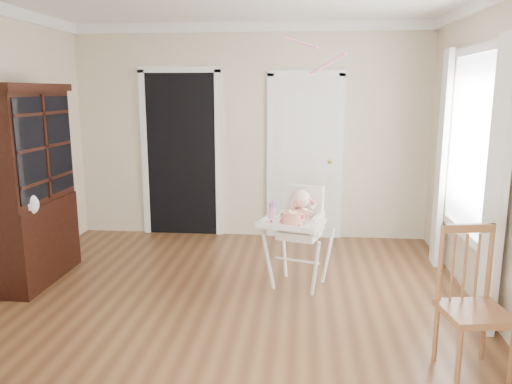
# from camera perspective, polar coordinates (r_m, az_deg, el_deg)

# --- Properties ---
(floor) EXTENTS (5.00, 5.00, 0.00)m
(floor) POSITION_cam_1_polar(r_m,az_deg,el_deg) (4.34, -4.25, -14.16)
(floor) COLOR #51311B
(floor) RESTS_ON ground
(wall_back) EXTENTS (4.50, 0.00, 4.50)m
(wall_back) POSITION_cam_1_polar(r_m,az_deg,el_deg) (6.41, -0.67, 6.79)
(wall_back) COLOR beige
(wall_back) RESTS_ON floor
(doorway) EXTENTS (1.06, 0.05, 2.22)m
(doorway) POSITION_cam_1_polar(r_m,az_deg,el_deg) (6.58, -8.52, 4.67)
(doorway) COLOR black
(doorway) RESTS_ON wall_back
(closet_door) EXTENTS (0.96, 0.09, 2.13)m
(closet_door) POSITION_cam_1_polar(r_m,az_deg,el_deg) (6.39, 5.59, 3.78)
(closet_door) COLOR white
(closet_door) RESTS_ON wall_back
(window_right) EXTENTS (0.13, 1.84, 2.30)m
(window_right) POSITION_cam_1_polar(r_m,az_deg,el_deg) (4.92, 23.16, 3.69)
(window_right) COLOR white
(window_right) RESTS_ON wall_right
(high_chair) EXTENTS (0.75, 0.84, 0.99)m
(high_chair) POSITION_cam_1_polar(r_m,az_deg,el_deg) (4.81, 4.97, -3.79)
(high_chair) COLOR white
(high_chair) RESTS_ON floor
(baby) EXTENTS (0.27, 0.26, 0.41)m
(baby) POSITION_cam_1_polar(r_m,az_deg,el_deg) (4.80, 5.11, -2.20)
(baby) COLOR beige
(baby) RESTS_ON high_chair
(cake) EXTENTS (0.25, 0.25, 0.12)m
(cake) POSITION_cam_1_polar(r_m,az_deg,el_deg) (4.52, 4.14, -2.99)
(cake) COLOR silver
(cake) RESTS_ON high_chair
(sippy_cup) EXTENTS (0.08, 0.08, 0.19)m
(sippy_cup) POSITION_cam_1_polar(r_m,az_deg,el_deg) (4.72, 1.91, -2.09)
(sippy_cup) COLOR #D07FB7
(sippy_cup) RESTS_ON high_chair
(china_cabinet) EXTENTS (0.51, 1.15, 1.95)m
(china_cabinet) POSITION_cam_1_polar(r_m,az_deg,el_deg) (5.34, -24.59, 0.72)
(china_cabinet) COLOR black
(china_cabinet) RESTS_ON floor
(dining_chair) EXTENTS (0.47, 0.47, 1.00)m
(dining_chair) POSITION_cam_1_polar(r_m,az_deg,el_deg) (3.70, 23.54, -11.95)
(dining_chair) COLOR brown
(dining_chair) RESTS_ON floor
(streamer) EXTENTS (0.34, 0.39, 0.15)m
(streamer) POSITION_cam_1_polar(r_m,az_deg,el_deg) (4.73, 5.01, 16.68)
(streamer) COLOR pink
(streamer) RESTS_ON ceiling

